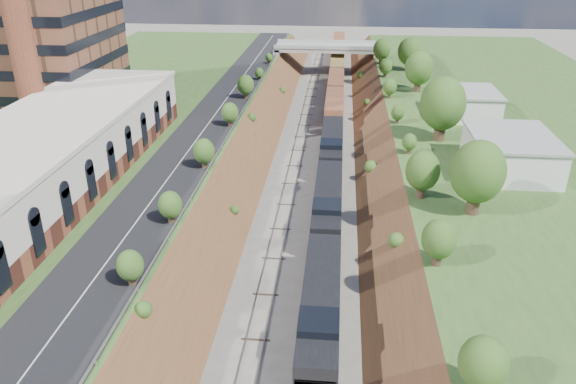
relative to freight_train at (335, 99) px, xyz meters
name	(u,v)px	position (x,y,z in m)	size (l,w,h in m)	color
platform_left	(78,150)	(-35.60, -30.59, -0.12)	(44.00, 180.00, 5.00)	#335021
platform_right	(563,167)	(30.40, -30.59, -0.12)	(44.00, 180.00, 5.00)	#335021
embankment_left	(233,172)	(-13.60, -30.59, -2.62)	(7.07, 180.00, 7.07)	brown
embankment_right	(392,178)	(8.40, -30.59, -2.62)	(7.07, 180.00, 7.07)	brown
rail_left_track	(293,174)	(-5.20, -30.59, -2.53)	(1.58, 180.00, 0.18)	gray
rail_right_track	(330,175)	(0.00, -30.59, -2.53)	(1.58, 180.00, 0.18)	gray
road	(199,137)	(-18.10, -30.59, 2.43)	(8.00, 180.00, 0.10)	black
guardrail	(228,135)	(-14.00, -30.79, 2.93)	(0.10, 171.00, 0.70)	#99999E
commercial_building	(22,172)	(-30.60, -52.59, 5.89)	(14.30, 62.30, 7.00)	brown
overpass	(327,54)	(-2.60, 31.41, 2.30)	(24.50, 8.30, 7.40)	gray
white_building_near	(510,154)	(20.90, -38.59, 4.38)	(9.00, 12.00, 4.00)	silver
white_building_far	(468,104)	(20.40, -16.59, 4.18)	(8.00, 10.00, 3.60)	silver
tree_right_large	(478,172)	(14.40, -50.59, 6.77)	(5.25, 5.25, 7.61)	#473323
tree_left_crest	(113,298)	(-14.40, -70.59, 4.42)	(2.45, 2.45, 3.55)	#473323
freight_train	(335,99)	(0.00, 0.00, 0.00)	(3.09, 140.77, 4.61)	black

